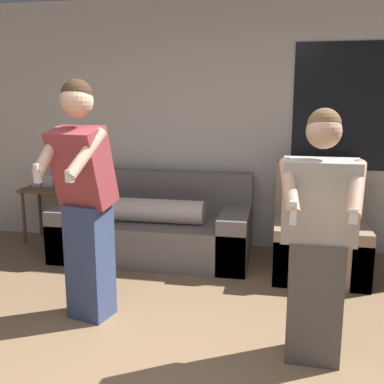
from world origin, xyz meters
TOP-DOWN VIEW (x-y plane):
  - wall_back at (0.02, 3.12)m, footprint 6.93×0.07m
  - couch at (-0.60, 2.61)m, footprint 1.99×0.96m
  - armchair at (1.06, 2.44)m, footprint 0.84×0.85m
  - side_table at (-1.95, 2.84)m, footprint 0.51×0.44m
  - person_left at (-0.71, 1.14)m, footprint 0.47×0.57m
  - person_right at (0.91, 0.89)m, footprint 0.51×0.47m

SIDE VIEW (x-z plane):
  - couch at x=-0.60m, z-range -0.13..0.72m
  - armchair at x=1.06m, z-range -0.20..0.83m
  - side_table at x=-1.95m, z-range 0.14..0.93m
  - person_right at x=0.91m, z-range 0.00..1.57m
  - person_left at x=-0.71m, z-range 0.04..1.80m
  - wall_back at x=0.02m, z-range 0.00..2.70m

